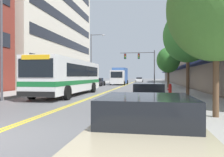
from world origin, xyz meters
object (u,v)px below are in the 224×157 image
Objects in this scene: street_tree_right_near at (216,8)px; traffic_signal_mast at (142,61)px; car_charcoal_parked_left_far at (97,82)px; street_tree_right_mid at (188,36)px; car_beige_parked_right_foreground at (147,136)px; street_lamp_left_far at (93,55)px; street_lamp_left_near at (6,35)px; city_bus at (70,76)px; car_silver_parked_left_mid at (85,84)px; box_truck at (120,76)px; fire_hydrant at (170,89)px; street_tree_right_far at (168,60)px; car_navy_parked_right_mid at (149,96)px; car_white_moving_lead at (139,80)px.

traffic_signal_mast is at bearing 96.97° from street_tree_right_near.
car_charcoal_parked_left_far is 0.64× the size of street_tree_right_mid.
car_beige_parked_right_foreground is 0.48× the size of street_lamp_left_far.
street_tree_right_near is at bearing -93.25° from street_tree_right_mid.
street_lamp_left_far is (-0.01, 22.52, 0.78)m from street_lamp_left_near.
car_silver_parked_left_mid is (-1.96, 10.82, -1.09)m from city_bus.
box_truck reaches higher than city_bus.
car_beige_parked_right_foreground is 0.57× the size of street_lamp_left_near.
street_lamp_left_near is 12.32m from fire_hydrant.
car_charcoal_parked_left_far is 0.81× the size of street_tree_right_far.
car_navy_parked_right_mid is 1.13× the size of car_white_moving_lead.
street_tree_right_mid is (12.19, -18.47, -0.48)m from street_lamp_left_far.
street_tree_right_mid is at bearing -56.57° from street_lamp_left_far.
street_tree_right_near reaches higher than fire_hydrant.
box_truck is (1.10, 23.78, -0.02)m from city_bus.
box_truck is 8.41× the size of fire_hydrant.
traffic_signal_mast reaches higher than city_bus.
street_lamp_left_far is 13.67m from street_tree_right_far.
street_lamp_left_near reaches higher than street_tree_right_near.
traffic_signal_mast is 20.86m from street_tree_right_mid.
street_tree_right_mid reaches higher than car_navy_parked_right_mid.
street_tree_right_far reaches higher than car_charcoal_parked_left_far.
car_navy_parked_right_mid is at bearing 89.92° from car_beige_parked_right_foreground.
street_lamp_left_far is 1.34× the size of street_tree_right_mid.
street_tree_right_mid is at bearing 86.75° from street_tree_right_near.
car_beige_parked_right_foreground is 0.72× the size of street_tree_right_near.
street_tree_right_near is 0.89× the size of street_tree_right_mid.
car_beige_parked_right_foreground is 0.64× the size of street_tree_right_mid.
car_silver_parked_left_mid is 0.58× the size of box_truck.
street_lamp_left_far is 1.68× the size of street_tree_right_far.
car_white_moving_lead is 4.80× the size of fire_hydrant.
city_bus is 20.43m from traffic_signal_mast.
car_silver_parked_left_mid is at bearing 178.98° from street_tree_right_far.
traffic_signal_mast is at bearing 92.69° from car_navy_parked_right_mid.
city_bus is at bearing -92.65° from box_truck.
car_silver_parked_left_mid reaches higher than car_beige_parked_right_foreground.
car_beige_parked_right_foreground is 25.19m from street_tree_right_far.
car_white_moving_lead is 0.48× the size of street_lamp_left_far.
traffic_signal_mast is 25.81m from street_lamp_left_near.
fire_hydrant is at bearing -5.07° from city_bus.
car_beige_parked_right_foreground is at bearing -64.59° from city_bus.
box_truck is at bearing 106.55° from fire_hydrant.
street_tree_right_near is at bearing -55.65° from car_navy_parked_right_mid.
car_beige_parked_right_foreground is at bearing -81.51° from box_truck.
traffic_signal_mast is (7.50, 1.43, 3.68)m from car_charcoal_parked_left_far.
city_bus is 15.83m from car_beige_parked_right_foreground.
car_beige_parked_right_foreground is at bearing -73.65° from street_lamp_left_far.
street_tree_right_mid reaches higher than street_tree_right_far.
car_silver_parked_left_mid is at bearing 134.55° from street_tree_right_mid.
street_tree_right_far reaches higher than box_truck.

